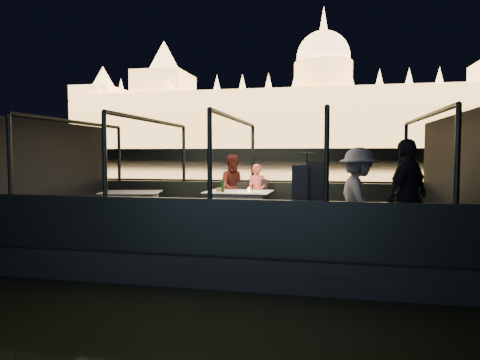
% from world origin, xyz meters
% --- Properties ---
extents(river_water, '(500.00, 500.00, 0.00)m').
position_xyz_m(river_water, '(0.00, 80.00, 0.00)').
color(river_water, black).
rests_on(river_water, ground).
extents(boat_hull, '(8.60, 4.40, 1.00)m').
position_xyz_m(boat_hull, '(0.00, 0.00, 0.00)').
color(boat_hull, black).
rests_on(boat_hull, river_water).
extents(boat_deck, '(8.00, 4.00, 0.04)m').
position_xyz_m(boat_deck, '(0.00, 0.00, 0.48)').
color(boat_deck, black).
rests_on(boat_deck, boat_hull).
extents(gunwale_port, '(8.00, 0.08, 0.90)m').
position_xyz_m(gunwale_port, '(0.00, 2.00, 0.95)').
color(gunwale_port, black).
rests_on(gunwale_port, boat_deck).
extents(gunwale_starboard, '(8.00, 0.08, 0.90)m').
position_xyz_m(gunwale_starboard, '(0.00, -2.00, 0.95)').
color(gunwale_starboard, black).
rests_on(gunwale_starboard, boat_deck).
extents(cabin_glass_port, '(8.00, 0.02, 1.40)m').
position_xyz_m(cabin_glass_port, '(0.00, 2.00, 2.10)').
color(cabin_glass_port, '#99B2B2').
rests_on(cabin_glass_port, gunwale_port).
extents(cabin_glass_starboard, '(8.00, 0.02, 1.40)m').
position_xyz_m(cabin_glass_starboard, '(0.00, -2.00, 2.10)').
color(cabin_glass_starboard, '#99B2B2').
rests_on(cabin_glass_starboard, gunwale_starboard).
extents(cabin_roof_glass, '(8.00, 4.00, 0.02)m').
position_xyz_m(cabin_roof_glass, '(0.00, 0.00, 2.80)').
color(cabin_roof_glass, '#99B2B2').
rests_on(cabin_roof_glass, boat_deck).
extents(end_wall_fore, '(0.02, 4.00, 2.30)m').
position_xyz_m(end_wall_fore, '(-4.00, 0.00, 1.65)').
color(end_wall_fore, black).
rests_on(end_wall_fore, boat_deck).
extents(end_wall_aft, '(0.02, 4.00, 2.30)m').
position_xyz_m(end_wall_aft, '(4.00, 0.00, 1.65)').
color(end_wall_aft, black).
rests_on(end_wall_aft, boat_deck).
extents(canopy_ribs, '(8.00, 4.00, 2.30)m').
position_xyz_m(canopy_ribs, '(0.00, 0.00, 1.65)').
color(canopy_ribs, black).
rests_on(canopy_ribs, boat_deck).
extents(embankment, '(400.00, 140.00, 6.00)m').
position_xyz_m(embankment, '(0.00, 210.00, 1.00)').
color(embankment, '#423D33').
rests_on(embankment, ground).
extents(parliament_building, '(220.00, 32.00, 60.00)m').
position_xyz_m(parliament_building, '(0.00, 175.00, 29.00)').
color(parliament_building, '#F2D18C').
rests_on(parliament_building, embankment).
extents(dining_table_central, '(1.49, 1.10, 0.77)m').
position_xyz_m(dining_table_central, '(-0.12, 0.89, 0.89)').
color(dining_table_central, silver).
rests_on(dining_table_central, boat_deck).
extents(dining_table_aft, '(1.53, 1.25, 0.72)m').
position_xyz_m(dining_table_aft, '(-2.72, 0.87, 0.89)').
color(dining_table_aft, silver).
rests_on(dining_table_aft, boat_deck).
extents(chair_port_left, '(0.48, 0.48, 0.91)m').
position_xyz_m(chair_port_left, '(-0.26, 1.48, 0.95)').
color(chair_port_left, black).
rests_on(chair_port_left, boat_deck).
extents(chair_port_right, '(0.48, 0.48, 0.99)m').
position_xyz_m(chair_port_right, '(0.20, 1.42, 0.95)').
color(chair_port_right, black).
rests_on(chair_port_right, boat_deck).
extents(coat_stand, '(0.54, 0.47, 1.66)m').
position_xyz_m(coat_stand, '(1.49, -1.45, 1.40)').
color(coat_stand, black).
rests_on(coat_stand, boat_deck).
extents(person_woman_coral, '(0.56, 0.45, 1.37)m').
position_xyz_m(person_woman_coral, '(0.18, 1.61, 1.25)').
color(person_woman_coral, '#F25C58').
rests_on(person_woman_coral, boat_deck).
extents(person_man_maroon, '(0.92, 0.82, 1.59)m').
position_xyz_m(person_man_maroon, '(-0.38, 1.61, 1.25)').
color(person_man_maroon, '#421712').
rests_on(person_man_maroon, boat_deck).
extents(passenger_stripe, '(0.87, 1.23, 1.72)m').
position_xyz_m(passenger_stripe, '(2.32, -1.28, 1.35)').
color(passenger_stripe, silver).
rests_on(passenger_stripe, boat_deck).
extents(passenger_dark, '(1.03, 1.14, 1.86)m').
position_xyz_m(passenger_dark, '(3.07, -1.28, 1.35)').
color(passenger_dark, black).
rests_on(passenger_dark, boat_deck).
extents(wine_bottle, '(0.07, 0.07, 0.33)m').
position_xyz_m(wine_bottle, '(-0.42, 0.59, 1.42)').
color(wine_bottle, '#133312').
rests_on(wine_bottle, dining_table_central).
extents(bread_basket, '(0.22, 0.22, 0.08)m').
position_xyz_m(bread_basket, '(-0.52, 0.75, 1.31)').
color(bread_basket, brown).
rests_on(bread_basket, dining_table_central).
extents(amber_candle, '(0.07, 0.07, 0.08)m').
position_xyz_m(amber_candle, '(0.11, 0.82, 1.31)').
color(amber_candle, yellow).
rests_on(amber_candle, dining_table_central).
extents(plate_near, '(0.29, 0.29, 0.01)m').
position_xyz_m(plate_near, '(0.27, 0.55, 1.27)').
color(plate_near, white).
rests_on(plate_near, dining_table_central).
extents(plate_far, '(0.23, 0.23, 0.01)m').
position_xyz_m(plate_far, '(-0.43, 0.96, 1.27)').
color(plate_far, white).
rests_on(plate_far, dining_table_central).
extents(wine_glass_white, '(0.08, 0.08, 0.19)m').
position_xyz_m(wine_glass_white, '(-0.41, 0.64, 1.36)').
color(wine_glass_white, white).
rests_on(wine_glass_white, dining_table_central).
extents(wine_glass_red, '(0.08, 0.08, 0.18)m').
position_xyz_m(wine_glass_red, '(0.15, 0.98, 1.36)').
color(wine_glass_red, silver).
rests_on(wine_glass_red, dining_table_central).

